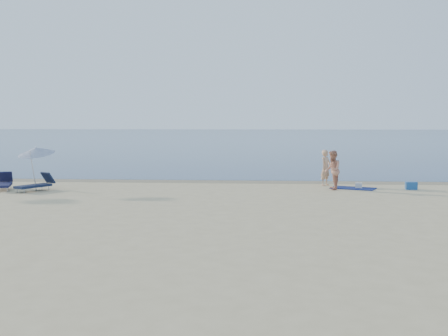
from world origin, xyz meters
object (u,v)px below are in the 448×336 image
object	(u,v)px
person_right	(332,170)
umbrella_near	(36,151)
person_left	(326,168)
blue_cooler	(411,186)

from	to	relation	value
person_right	umbrella_near	world-z (taller)	umbrella_near
person_left	umbrella_near	distance (m)	13.56
person_left	blue_cooler	distance (m)	4.02
person_right	blue_cooler	bearing A→B (deg)	98.51
blue_cooler	person_right	bearing A→B (deg)	-173.92
person_right	umbrella_near	bearing A→B (deg)	-81.32
person_left	blue_cooler	size ratio (longest dim) A/B	3.50
person_left	person_right	size ratio (longest dim) A/B	0.97
blue_cooler	umbrella_near	bearing A→B (deg)	-173.79
umbrella_near	person_right	bearing A→B (deg)	19.07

